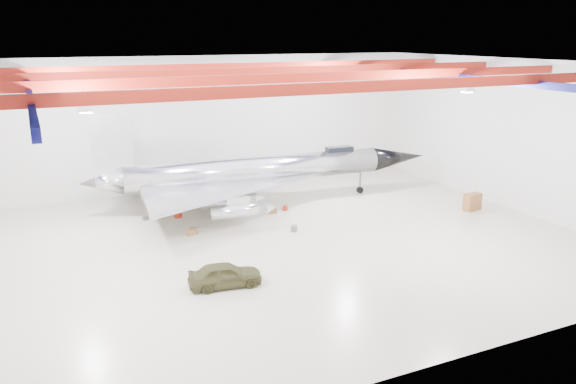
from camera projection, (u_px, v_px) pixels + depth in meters
name	position (u px, v px, depth m)	size (l,w,h in m)	color
floor	(261.00, 246.00, 34.74)	(40.00, 40.00, 0.00)	beige
wall_back	(192.00, 124.00, 46.38)	(40.00, 40.00, 0.00)	silver
wall_right	(511.00, 135.00, 41.33)	(30.00, 30.00, 0.00)	silver
ceiling	(258.00, 64.00, 31.78)	(40.00, 40.00, 0.00)	#0A0F38
ceiling_structure	(258.00, 76.00, 31.96)	(39.50, 29.50, 1.08)	maroon
jet_aircraft	(256.00, 173.00, 42.65)	(27.62, 16.95, 7.53)	silver
jeep	(225.00, 275.00, 28.97)	(1.53, 3.80, 1.30)	#3E3D1F
desk	(472.00, 202.00, 41.68)	(1.37, 0.69, 1.26)	brown
crate_ply	(191.00, 233.00, 36.52)	(0.47, 0.38, 0.33)	olive
toolbox_red	(178.00, 215.00, 40.06)	(0.46, 0.37, 0.32)	maroon
engine_drum	(294.00, 228.00, 37.26)	(0.44, 0.44, 0.40)	#59595B
parts_bin	(272.00, 210.00, 41.12)	(0.66, 0.53, 0.46)	olive
crate_small	(146.00, 218.00, 39.54)	(0.37, 0.29, 0.26)	#59595B
tool_chest	(285.00, 208.00, 41.73)	(0.39, 0.39, 0.35)	maroon
oil_barrel	(194.00, 231.00, 36.84)	(0.52, 0.42, 0.36)	olive
spares_box	(217.00, 208.00, 41.70)	(0.44, 0.44, 0.40)	#59595B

